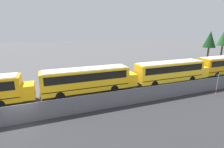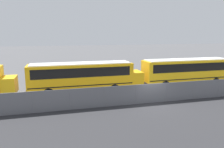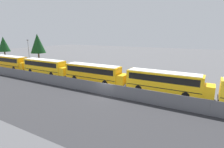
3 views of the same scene
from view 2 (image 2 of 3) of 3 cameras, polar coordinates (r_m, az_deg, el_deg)
name	(u,v)px [view 2 (image 2 of 3)]	position (r m, az deg, el deg)	size (l,w,h in m)	color
ground_plane	(151,103)	(21.11, 10.11, -7.41)	(200.00, 200.00, 0.00)	#4C4C4F
road_strip	(188,129)	(16.24, 19.29, -13.49)	(151.06, 12.00, 0.01)	#2B2B2D
fence	(151,93)	(20.84, 10.20, -4.95)	(117.13, 0.07, 1.85)	#9EA0A5
school_bus_3	(84,75)	(23.81, -7.38, -0.30)	(12.51, 2.51, 3.35)	#EDA80F
school_bus_4	(188,70)	(28.60, 19.33, 1.02)	(12.51, 2.51, 3.35)	yellow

